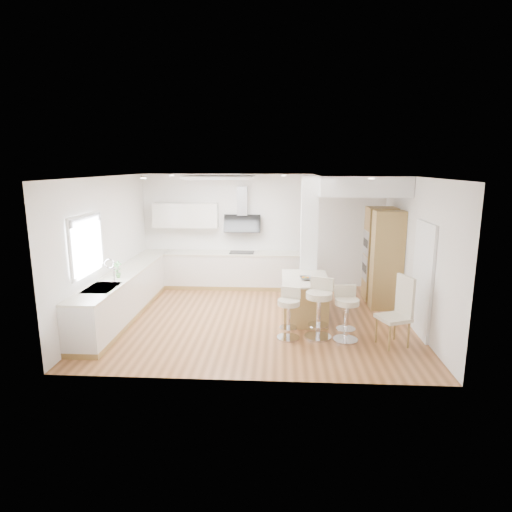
# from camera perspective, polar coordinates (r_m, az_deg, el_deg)

# --- Properties ---
(ground) EXTENTS (6.00, 6.00, 0.00)m
(ground) POSITION_cam_1_polar(r_m,az_deg,el_deg) (8.64, 0.16, -8.38)
(ground) COLOR #A1673C
(ground) RESTS_ON ground
(ceiling) EXTENTS (6.00, 5.00, 0.02)m
(ceiling) POSITION_cam_1_polar(r_m,az_deg,el_deg) (8.64, 0.16, -8.38)
(ceiling) COLOR white
(ceiling) RESTS_ON ground
(wall_back) EXTENTS (6.00, 0.04, 2.80)m
(wall_back) POSITION_cam_1_polar(r_m,az_deg,el_deg) (10.71, 0.91, 3.38)
(wall_back) COLOR white
(wall_back) RESTS_ON ground
(wall_left) EXTENTS (0.04, 5.00, 2.80)m
(wall_left) POSITION_cam_1_polar(r_m,az_deg,el_deg) (8.93, -19.42, 0.94)
(wall_left) COLOR white
(wall_left) RESTS_ON ground
(wall_right) EXTENTS (0.04, 5.00, 2.80)m
(wall_right) POSITION_cam_1_polar(r_m,az_deg,el_deg) (8.63, 20.48, 0.49)
(wall_right) COLOR white
(wall_right) RESTS_ON ground
(skylight) EXTENTS (4.10, 2.10, 0.06)m
(skylight) POSITION_cam_1_polar(r_m,az_deg,el_deg) (8.77, -4.85, 10.41)
(skylight) COLOR white
(skylight) RESTS_ON ground
(window_left) EXTENTS (0.06, 1.28, 1.07)m
(window_left) POSITION_cam_1_polar(r_m,az_deg,el_deg) (8.06, -21.71, 1.75)
(window_left) COLOR white
(window_left) RESTS_ON ground
(doorway_right) EXTENTS (0.05, 1.00, 2.10)m
(doorway_right) POSITION_cam_1_polar(r_m,az_deg,el_deg) (8.15, 21.31, -3.11)
(doorway_right) COLOR #423C33
(doorway_right) RESTS_ON ground
(counter_left) EXTENTS (0.63, 4.50, 1.35)m
(counter_left) POSITION_cam_1_polar(r_m,az_deg,el_deg) (9.25, -16.75, -4.53)
(counter_left) COLOR #A68447
(counter_left) RESTS_ON ground
(counter_back) EXTENTS (3.62, 0.63, 2.50)m
(counter_back) POSITION_cam_1_polar(r_m,az_deg,el_deg) (10.65, -4.09, -0.56)
(counter_back) COLOR #A68447
(counter_back) RESTS_ON ground
(pillar) EXTENTS (0.35, 0.35, 2.80)m
(pillar) POSITION_cam_1_polar(r_m,az_deg,el_deg) (9.20, 7.05, 1.84)
(pillar) COLOR white
(pillar) RESTS_ON ground
(soffit) EXTENTS (1.78, 2.20, 0.40)m
(soffit) POSITION_cam_1_polar(r_m,az_deg,el_deg) (9.63, 13.39, 9.26)
(soffit) COLOR white
(soffit) RESTS_ON ground
(oven_column) EXTENTS (0.63, 1.21, 2.10)m
(oven_column) POSITION_cam_1_polar(r_m,az_deg,el_deg) (9.77, 16.45, -0.05)
(oven_column) COLOR #A68447
(oven_column) RESTS_ON ground
(peninsula) EXTENTS (0.91, 1.37, 0.90)m
(peninsula) POSITION_cam_1_polar(r_m,az_deg,el_deg) (8.62, 6.50, -5.55)
(peninsula) COLOR #A68447
(peninsula) RESTS_ON ground
(bar_stool_a) EXTENTS (0.50, 0.50, 0.91)m
(bar_stool_a) POSITION_cam_1_polar(r_m,az_deg,el_deg) (7.58, 4.41, -7.28)
(bar_stool_a) COLOR silver
(bar_stool_a) RESTS_ON ground
(bar_stool_b) EXTENTS (0.62, 0.62, 1.07)m
(bar_stool_b) POSITION_cam_1_polar(r_m,az_deg,el_deg) (7.65, 8.42, -6.48)
(bar_stool_b) COLOR silver
(bar_stool_b) RESTS_ON ground
(bar_stool_c) EXTENTS (0.48, 0.48, 0.97)m
(bar_stool_c) POSITION_cam_1_polar(r_m,az_deg,el_deg) (7.63, 11.96, -7.14)
(bar_stool_c) COLOR silver
(bar_stool_c) RESTS_ON ground
(dining_chair) EXTENTS (0.61, 0.61, 1.20)m
(dining_chair) POSITION_cam_1_polar(r_m,az_deg,el_deg) (7.65, 18.55, -6.67)
(dining_chair) COLOR beige
(dining_chair) RESTS_ON ground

